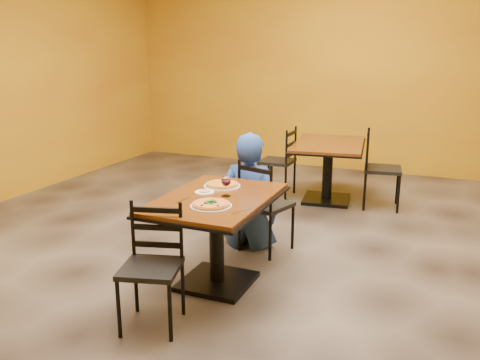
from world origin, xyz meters
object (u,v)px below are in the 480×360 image
at_px(plate_far, 222,186).
at_px(table_main, 216,220).
at_px(chair_second_right, 383,170).
at_px(chair_main_near, 151,269).
at_px(side_plate, 205,192).
at_px(chair_main_far, 266,205).
at_px(plate_main, 211,206).
at_px(table_second, 328,158).
at_px(diner, 249,190).
at_px(pizza_main, 211,204).
at_px(pizza_far, 222,184).
at_px(wine_glass, 226,185).
at_px(chair_second_left, 277,162).

bearing_deg(plate_far, table_main, -74.15).
bearing_deg(table_main, chair_second_right, 70.22).
xyz_separation_m(chair_main_near, side_plate, (0.00, 0.82, 0.33)).
bearing_deg(side_plate, chair_main_near, -90.29).
relative_size(table_main, chair_main_far, 1.38).
distance_m(table_main, plate_main, 0.32).
relative_size(table_second, diner, 1.22).
xyz_separation_m(chair_main_far, pizza_main, (-0.05, -1.09, 0.32)).
bearing_deg(table_second, pizza_main, -94.09).
relative_size(table_second, pizza_far, 4.88).
bearing_deg(diner, chair_main_near, 84.99).
distance_m(plate_main, plate_far, 0.56).
bearing_deg(table_main, diner, 95.06).
relative_size(table_main, pizza_far, 4.39).
bearing_deg(table_second, table_main, -96.09).
bearing_deg(plate_far, wine_glass, -58.65).
bearing_deg(side_plate, table_second, 80.88).
distance_m(chair_second_left, plate_far, 2.39).
height_order(diner, pizza_main, diner).
xyz_separation_m(diner, wine_glass, (0.15, -0.86, 0.28)).
distance_m(chair_main_far, side_plate, 0.88).
bearing_deg(plate_main, chair_main_near, -112.54).
bearing_deg(chair_main_far, diner, -1.77).
bearing_deg(chair_main_far, table_second, -78.37).
bearing_deg(table_second, diner, -101.80).
xyz_separation_m(chair_second_left, plate_main, (0.46, -2.89, 0.30)).
relative_size(plate_far, wine_glass, 1.72).
bearing_deg(diner, chair_second_left, -83.08).
bearing_deg(plate_far, pizza_main, -73.55).
bearing_deg(pizza_main, plate_main, 0.00).
relative_size(chair_second_left, chair_second_right, 0.96).
xyz_separation_m(chair_main_far, plate_far, (-0.20, -0.55, 0.31)).
height_order(diner, side_plate, diner).
distance_m(chair_main_near, chair_second_right, 3.57).
bearing_deg(table_second, chair_second_left, 180.00).
height_order(side_plate, wine_glass, wine_glass).
xyz_separation_m(chair_main_far, diner, (-0.20, 0.07, 0.11)).
height_order(chair_second_right, pizza_main, chair_second_right).
relative_size(plate_far, pizza_far, 1.11).
bearing_deg(side_plate, chair_second_left, 95.63).
bearing_deg(chair_main_near, table_second, 67.55).
height_order(table_main, side_plate, side_plate).
xyz_separation_m(table_second, plate_main, (-0.21, -2.89, 0.20)).
distance_m(chair_main_near, pizza_main, 0.65).
relative_size(chair_second_left, diner, 0.81).
bearing_deg(table_main, chair_second_left, 98.32).
xyz_separation_m(table_main, chair_main_far, (0.12, 0.84, -0.11)).
height_order(chair_second_left, side_plate, chair_second_left).
bearing_deg(table_main, pizza_main, -72.83).
bearing_deg(chair_second_right, diner, 141.22).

